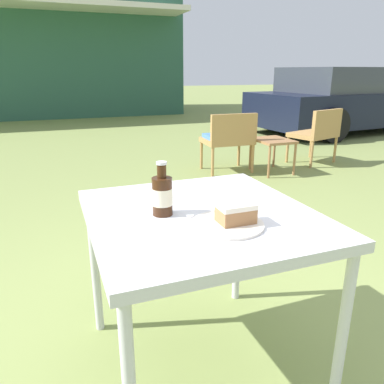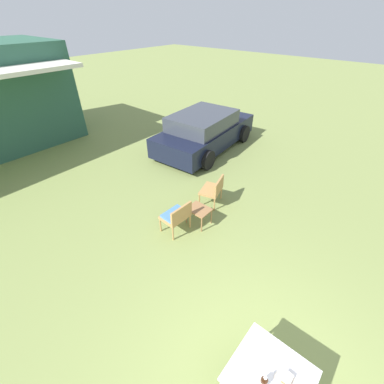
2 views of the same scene
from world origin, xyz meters
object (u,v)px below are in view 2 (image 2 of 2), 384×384
wicker_chair_plain (214,189)px  cake_on_plate (286,381)px  wicker_chair_cushioned (177,215)px  garden_side_table (199,211)px  patio_table (270,377)px  cola_bottle_near (264,382)px  parked_car (205,131)px

wicker_chair_plain → cake_on_plate: (-2.88, -3.11, 0.30)m
wicker_chair_cushioned → wicker_chair_plain: (1.35, -0.02, -0.00)m
wicker_chair_cushioned → garden_side_table: 0.56m
wicker_chair_plain → garden_side_table: size_ratio=1.48×
wicker_chair_cushioned → patio_table: size_ratio=0.85×
garden_side_table → cola_bottle_near: size_ratio=2.47×
wicker_chair_plain → garden_side_table: (-0.84, -0.20, -0.08)m
parked_car → cake_on_plate: parked_car is taller
parked_car → cola_bottle_near: parked_car is taller
garden_side_table → cake_on_plate: cake_on_plate is taller
garden_side_table → cola_bottle_near: bearing=-129.5°
wicker_chair_plain → cola_bottle_near: (-3.08, -2.92, 0.36)m
parked_car → patio_table: 7.47m
wicker_chair_cushioned → patio_table: (-1.58, -2.96, 0.21)m
patio_table → garden_side_table: bearing=52.7°
wicker_chair_plain → wicker_chair_cushioned: bearing=-17.2°
garden_side_table → patio_table: patio_table is taller
parked_car → wicker_chair_cushioned: bearing=-154.8°
wicker_chair_plain → patio_table: size_ratio=0.85×
wicker_chair_cushioned → wicker_chair_plain: size_ratio=1.00×
parked_car → cake_on_plate: bearing=-139.9°
patio_table → parked_car: bearing=43.7°
patio_table → cake_on_plate: bearing=-72.2°
patio_table → cola_bottle_near: cola_bottle_near is taller
patio_table → cola_bottle_near: 0.21m
parked_car → wicker_chair_cushioned: parked_car is taller
wicker_chair_plain → patio_table: 4.17m
parked_car → garden_side_table: (-3.31, -2.42, -0.26)m
wicker_chair_plain → cola_bottle_near: bearing=27.0°
cake_on_plate → cola_bottle_near: cola_bottle_near is taller
wicker_chair_cushioned → garden_side_table: wicker_chair_cushioned is taller
parked_car → wicker_chair_plain: (-2.46, -2.22, -0.19)m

